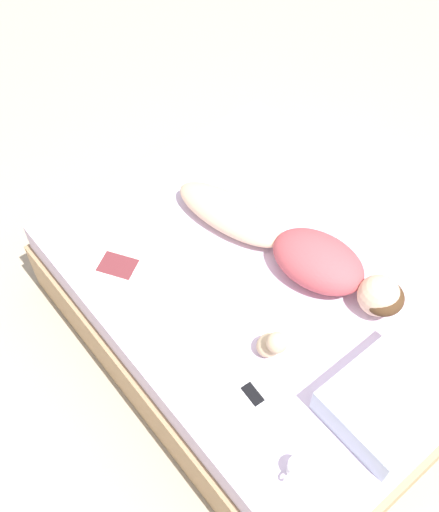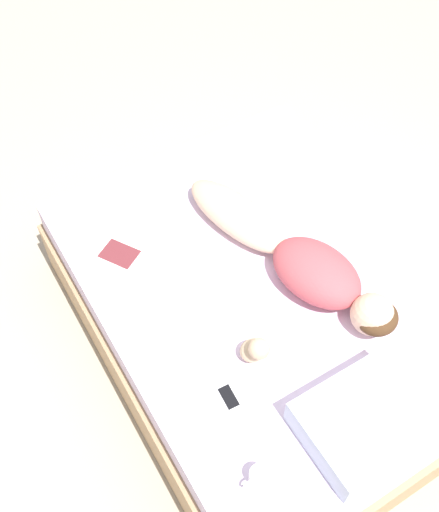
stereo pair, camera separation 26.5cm
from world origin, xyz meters
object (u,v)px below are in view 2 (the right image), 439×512
(cell_phone, at_px, (229,397))
(person, at_px, (296,258))
(open_magazine, at_px, (130,241))
(coffee_mug, at_px, (259,477))

(cell_phone, bearing_deg, person, -143.06)
(open_magazine, xyz_separation_m, cell_phone, (0.01, 1.03, 0.00))
(open_magazine, distance_m, cell_phone, 1.03)
(person, relative_size, open_magazine, 2.74)
(person, height_order, open_magazine, person)
(cell_phone, bearing_deg, coffee_mug, 80.97)
(coffee_mug, height_order, cell_phone, coffee_mug)
(person, height_order, coffee_mug, person)
(open_magazine, bearing_deg, cell_phone, 57.52)
(open_magazine, height_order, coffee_mug, coffee_mug)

